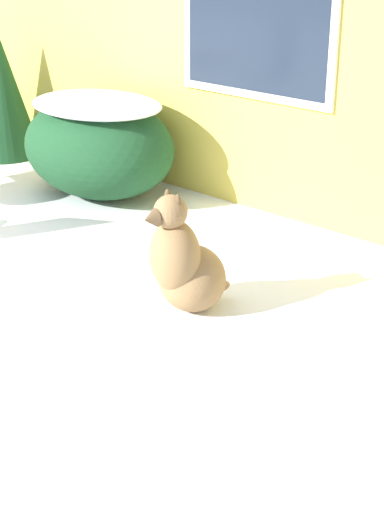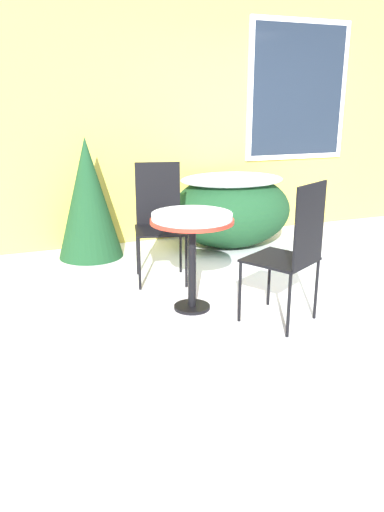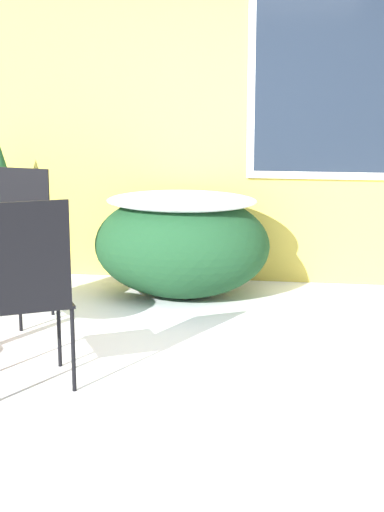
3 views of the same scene
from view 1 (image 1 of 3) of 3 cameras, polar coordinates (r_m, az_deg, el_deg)
house_wall at (r=6.63m, az=-1.37°, el=17.61°), size 8.00×0.10×2.96m
shrub_left at (r=6.61m, az=-6.82°, el=8.16°), size 1.40×1.09×0.84m
evergreen_bush at (r=7.89m, az=-13.75°, el=11.62°), size 0.69×0.69×1.27m
dog at (r=4.63m, az=-0.53°, el=-0.74°), size 0.51×0.61×0.78m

